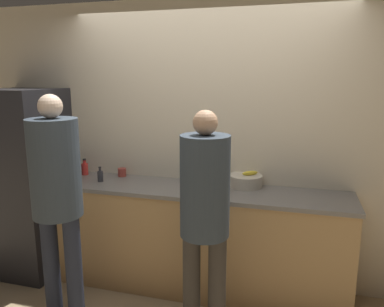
% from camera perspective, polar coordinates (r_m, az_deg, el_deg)
% --- Properties ---
extents(ground_plane, '(14.00, 14.00, 0.00)m').
position_cam_1_polar(ground_plane, '(3.43, -0.66, -22.39)').
color(ground_plane, '#9E8460').
extents(wall_back, '(5.20, 0.06, 2.60)m').
position_cam_1_polar(wall_back, '(3.49, 2.17, 1.44)').
color(wall_back, beige).
rests_on(wall_back, ground_plane).
extents(counter, '(2.63, 0.60, 0.96)m').
position_cam_1_polar(counter, '(3.47, 0.92, -12.82)').
color(counter, tan).
rests_on(counter, ground_plane).
extents(refrigerator, '(0.66, 0.73, 1.81)m').
position_cam_1_polar(refrigerator, '(4.03, -23.84, -3.96)').
color(refrigerator, '#232328').
rests_on(refrigerator, ground_plane).
extents(person_left, '(0.38, 0.38, 1.80)m').
position_cam_1_polar(person_left, '(3.05, -19.97, -4.78)').
color(person_left, '#232838').
rests_on(person_left, ground_plane).
extents(person_center, '(0.35, 0.35, 1.70)m').
position_cam_1_polar(person_center, '(2.65, 1.95, -8.32)').
color(person_center, '#38332D').
rests_on(person_center, ground_plane).
extents(fruit_bowl, '(0.29, 0.29, 0.15)m').
position_cam_1_polar(fruit_bowl, '(3.37, 8.19, -4.10)').
color(fruit_bowl, beige).
rests_on(fruit_bowl, counter).
extents(utensil_crock, '(0.10, 0.10, 0.29)m').
position_cam_1_polar(utensil_crock, '(3.48, 0.26, -3.17)').
color(utensil_crock, '#3D424C').
rests_on(utensil_crock, counter).
extents(bottle_red, '(0.06, 0.06, 0.16)m').
position_cam_1_polar(bottle_red, '(3.87, -16.02, -2.21)').
color(bottle_red, red).
rests_on(bottle_red, counter).
extents(bottle_dark, '(0.05, 0.05, 0.14)m').
position_cam_1_polar(bottle_dark, '(3.59, -13.80, -3.31)').
color(bottle_dark, '#333338').
rests_on(bottle_dark, counter).
extents(bottle_amber, '(0.08, 0.08, 0.14)m').
position_cam_1_polar(bottle_amber, '(3.17, 4.88, -4.96)').
color(bottle_amber, brown).
rests_on(bottle_amber, counter).
extents(cup_black, '(0.09, 0.09, 0.10)m').
position_cam_1_polar(cup_black, '(3.70, -18.35, -3.21)').
color(cup_black, '#28282D').
rests_on(cup_black, counter).
extents(cup_red, '(0.08, 0.08, 0.08)m').
position_cam_1_polar(cup_red, '(3.73, -10.62, -2.83)').
color(cup_red, '#A33D33').
rests_on(cup_red, counter).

